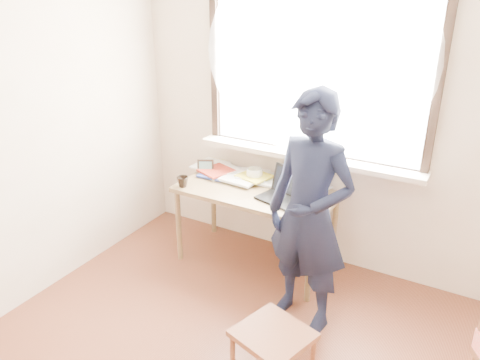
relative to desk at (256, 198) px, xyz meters
The scene contains 12 objects.
room_shell 1.83m from the desk, 71.29° to the right, with size 3.52×4.02×2.61m.
desk is the anchor object (origin of this frame).
laptop 0.29m from the desk, ahead, with size 0.39×0.35×0.23m.
mug_white 0.22m from the desk, 121.51° to the left, with size 0.14×0.14×0.11m, color white.
mug_dark 0.60m from the desk, 156.30° to the right, with size 0.09×0.09×0.09m, color black.
mouse 0.52m from the desk, 11.36° to the right, with size 0.10×0.07×0.04m, color black.
desk_clutter 0.42m from the desk, 158.26° to the left, with size 0.85×0.54×0.06m.
book_a 0.39m from the desk, 153.56° to the left, with size 0.21×0.28×0.03m, color white.
book_b 0.42m from the desk, 37.63° to the left, with size 0.17×0.24×0.02m, color white.
picture_frame 0.57m from the desk, 169.61° to the left, with size 0.13×0.08×0.11m.
work_chair 1.35m from the desk, 57.78° to the right, with size 0.48×0.47×0.40m.
person 0.81m from the desk, 35.79° to the right, with size 0.60×0.39×1.64m, color black.
Camera 1 is at (1.06, -1.38, 2.22)m, focal length 35.00 mm.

